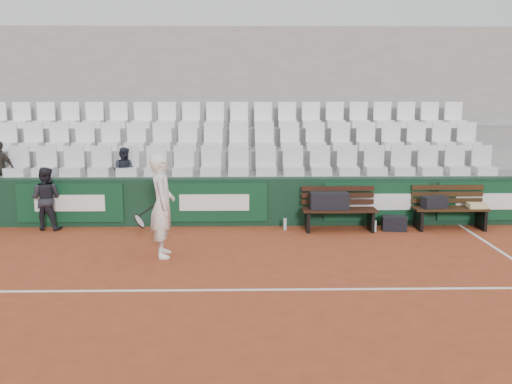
# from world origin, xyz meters

# --- Properties ---
(ground) EXTENTS (80.00, 80.00, 0.00)m
(ground) POSITION_xyz_m (0.00, 0.00, 0.00)
(ground) COLOR #973F22
(ground) RESTS_ON ground
(court_baseline) EXTENTS (18.00, 0.06, 0.01)m
(court_baseline) POSITION_xyz_m (0.00, 0.00, 0.00)
(court_baseline) COLOR white
(court_baseline) RESTS_ON ground
(back_barrier) EXTENTS (18.00, 0.34, 1.00)m
(back_barrier) POSITION_xyz_m (0.07, 3.99, 0.50)
(back_barrier) COLOR #10311E
(back_barrier) RESTS_ON ground
(grandstand_tier_front) EXTENTS (18.00, 0.95, 1.00)m
(grandstand_tier_front) POSITION_xyz_m (0.00, 4.62, 0.50)
(grandstand_tier_front) COLOR gray
(grandstand_tier_front) RESTS_ON ground
(grandstand_tier_mid) EXTENTS (18.00, 0.95, 1.45)m
(grandstand_tier_mid) POSITION_xyz_m (0.00, 5.58, 0.72)
(grandstand_tier_mid) COLOR #959593
(grandstand_tier_mid) RESTS_ON ground
(grandstand_tier_back) EXTENTS (18.00, 0.95, 1.90)m
(grandstand_tier_back) POSITION_xyz_m (0.00, 6.53, 0.95)
(grandstand_tier_back) COLOR gray
(grandstand_tier_back) RESTS_ON ground
(grandstand_rear_wall) EXTENTS (18.00, 0.30, 4.40)m
(grandstand_rear_wall) POSITION_xyz_m (0.00, 7.15, 2.20)
(grandstand_rear_wall) COLOR #979794
(grandstand_rear_wall) RESTS_ON ground
(seat_row_front) EXTENTS (11.90, 0.44, 0.63)m
(seat_row_front) POSITION_xyz_m (0.00, 4.45, 1.31)
(seat_row_front) COLOR silver
(seat_row_front) RESTS_ON grandstand_tier_front
(seat_row_mid) EXTENTS (11.90, 0.44, 0.63)m
(seat_row_mid) POSITION_xyz_m (0.00, 5.40, 1.77)
(seat_row_mid) COLOR white
(seat_row_mid) RESTS_ON grandstand_tier_mid
(seat_row_back) EXTENTS (11.90, 0.44, 0.63)m
(seat_row_back) POSITION_xyz_m (0.00, 6.35, 2.21)
(seat_row_back) COLOR white
(seat_row_back) RESTS_ON grandstand_tier_back
(bench_left) EXTENTS (1.50, 0.56, 0.45)m
(bench_left) POSITION_xyz_m (2.36, 3.45, 0.23)
(bench_left) COLOR black
(bench_left) RESTS_ON ground
(bench_right) EXTENTS (1.50, 0.56, 0.45)m
(bench_right) POSITION_xyz_m (4.67, 3.52, 0.23)
(bench_right) COLOR #352010
(bench_right) RESTS_ON ground
(sports_bag_left) EXTENTS (0.78, 0.34, 0.33)m
(sports_bag_left) POSITION_xyz_m (2.15, 3.47, 0.62)
(sports_bag_left) COLOR black
(sports_bag_left) RESTS_ON bench_left
(sports_bag_right) EXTENTS (0.55, 0.37, 0.24)m
(sports_bag_right) POSITION_xyz_m (4.32, 3.51, 0.57)
(sports_bag_right) COLOR black
(sports_bag_right) RESTS_ON bench_right
(towel) EXTENTS (0.37, 0.27, 0.10)m
(towel) POSITION_xyz_m (5.20, 3.49, 0.50)
(towel) COLOR #C7BA81
(towel) RESTS_ON bench_right
(sports_bag_ground) EXTENTS (0.51, 0.35, 0.29)m
(sports_bag_ground) POSITION_xyz_m (3.49, 3.44, 0.15)
(sports_bag_ground) COLOR black
(sports_bag_ground) RESTS_ON ground
(water_bottle_near) EXTENTS (0.07, 0.07, 0.24)m
(water_bottle_near) POSITION_xyz_m (1.26, 3.51, 0.12)
(water_bottle_near) COLOR #B0C2C8
(water_bottle_near) RESTS_ON ground
(water_bottle_far) EXTENTS (0.06, 0.06, 0.23)m
(water_bottle_far) POSITION_xyz_m (3.08, 3.35, 0.11)
(water_bottle_far) COLOR silver
(water_bottle_far) RESTS_ON ground
(tennis_player) EXTENTS (0.75, 0.71, 1.79)m
(tennis_player) POSITION_xyz_m (-0.98, 1.73, 0.90)
(tennis_player) COLOR white
(tennis_player) RESTS_ON ground
(ball_kid) EXTENTS (0.69, 0.57, 1.30)m
(ball_kid) POSITION_xyz_m (-3.63, 3.65, 0.65)
(ball_kid) COLOR black
(ball_kid) RESTS_ON ground
(spectator_c) EXTENTS (0.59, 0.51, 1.06)m
(spectator_c) POSITION_xyz_m (-2.20, 4.50, 1.53)
(spectator_c) COLOR #1E222D
(spectator_c) RESTS_ON grandstand_tier_front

